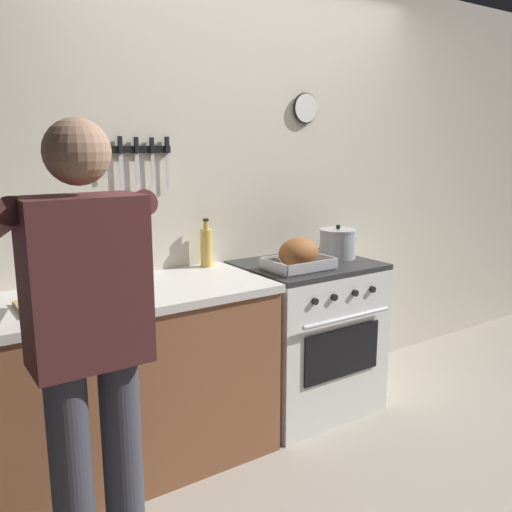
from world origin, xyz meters
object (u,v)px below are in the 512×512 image
stove (306,336)px  bottle_dish_soap (98,267)px  stock_pot (338,244)px  person_cook (87,335)px  bottle_olive_oil (144,261)px  bottle_cooking_oil (206,247)px  roasting_pan (299,255)px  cutting_board (63,303)px

stove → bottle_dish_soap: (-1.17, 0.19, 0.54)m
stove → stock_pot: stock_pot is taller
person_cook → stock_pot: person_cook is taller
bottle_olive_oil → bottle_cooking_oil: bearing=17.4°
roasting_pan → cutting_board: roasting_pan is taller
person_cook → cutting_board: (0.07, 0.57, -0.04)m
person_cook → roasting_pan: person_cook is taller
bottle_olive_oil → bottle_cooking_oil: size_ratio=0.97×
stock_pot → bottle_dish_soap: size_ratio=1.00×
bottle_olive_oil → bottle_cooking_oil: (0.43, 0.13, 0.00)m
cutting_board → bottle_dish_soap: (0.24, 0.25, 0.08)m
roasting_pan → stock_pot: stock_pot is taller
bottle_cooking_oil → person_cook: bearing=-137.0°
stove → bottle_cooking_oil: (-0.53, 0.24, 0.56)m
roasting_pan → bottle_olive_oil: size_ratio=1.34×
roasting_pan → bottle_olive_oil: bearing=165.1°
stock_pot → cutting_board: size_ratio=0.62×
person_cook → cutting_board: size_ratio=4.61×
bottle_dish_soap → bottle_cooking_oil: (0.63, 0.06, 0.02)m
cutting_board → bottle_dish_soap: bottle_dish_soap is taller
stove → person_cook: size_ratio=0.54×
stock_pot → bottle_olive_oil: bearing=175.1°
person_cook → bottle_dish_soap: (0.31, 0.82, 0.04)m
cutting_board → stock_pot: bearing=2.4°
stock_pot → bottle_cooking_oil: size_ratio=0.82×
bottle_dish_soap → bottle_cooking_oil: bearing=5.0°
bottle_cooking_oil → bottle_dish_soap: bearing=-175.0°
roasting_pan → bottle_cooking_oil: bearing=137.5°
person_cook → stock_pot: 1.83m
bottle_cooking_oil → cutting_board: bearing=-160.7°
person_cook → bottle_cooking_oil: (0.94, 0.87, 0.06)m
bottle_dish_soap → roasting_pan: bearing=-16.1°
stove → bottle_cooking_oil: 0.81m
person_cook → stock_pot: size_ratio=7.47×
cutting_board → bottle_olive_oil: bearing=21.0°
roasting_pan → stock_pot: bearing=16.3°
cutting_board → bottle_olive_oil: 0.49m
cutting_board → stove: bearing=2.6°
stock_pot → cutting_board: (-1.64, -0.07, -0.08)m
stove → bottle_dish_soap: bearing=170.9°
cutting_board → bottle_dish_soap: bearing=46.1°
cutting_board → bottle_cooking_oil: bottle_cooking_oil is taller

